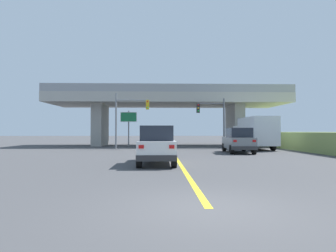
{
  "coord_description": "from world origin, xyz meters",
  "views": [
    {
      "loc": [
        -1.12,
        -6.34,
        1.73
      ],
      "look_at": [
        -0.22,
        22.1,
        2.28
      ],
      "focal_mm": 30.42,
      "sensor_mm": 36.0,
      "label": 1
    }
  ],
  "objects": [
    {
      "name": "traffic_signal_farside",
      "position": [
        -4.31,
        22.42,
        3.58
      ],
      "size": [
        3.42,
        0.36,
        5.59
      ],
      "color": "slate",
      "rests_on": "ground"
    },
    {
      "name": "traffic_signal_nearside",
      "position": [
        4.46,
        22.23,
        3.29
      ],
      "size": [
        2.88,
        0.36,
        5.09
      ],
      "color": "#56595E",
      "rests_on": "ground"
    },
    {
      "name": "suv_crossing",
      "position": [
        5.32,
        16.58,
        1.01
      ],
      "size": [
        2.13,
        4.4,
        2.02
      ],
      "rotation": [
        0.0,
        0.0,
        -0.05
      ],
      "color": "slate",
      "rests_on": "ground"
    },
    {
      "name": "overpass_bridge",
      "position": [
        0.0,
        29.2,
        5.08
      ],
      "size": [
        28.51,
        8.2,
        7.07
      ],
      "color": "#A8A59E",
      "rests_on": "ground"
    },
    {
      "name": "suv_lead",
      "position": [
        -1.23,
        8.97,
        1.01
      ],
      "size": [
        1.92,
        4.8,
        2.02
      ],
      "color": "silver",
      "rests_on": "ground"
    },
    {
      "name": "highway_sign",
      "position": [
        -4.63,
        26.55,
        3.06
      ],
      "size": [
        1.87,
        0.17,
        4.12
      ],
      "color": "slate",
      "rests_on": "ground"
    },
    {
      "name": "box_truck",
      "position": [
        8.25,
        21.26,
        1.63
      ],
      "size": [
        2.33,
        7.25,
        3.09
      ],
      "color": "silver",
      "rests_on": "ground"
    },
    {
      "name": "lane_divider_stripe",
      "position": [
        0.0,
        13.14,
        0.0
      ],
      "size": [
        0.2,
        26.28,
        0.01
      ],
      "primitive_type": "cube",
      "color": "yellow",
      "rests_on": "ground"
    },
    {
      "name": "ground",
      "position": [
        0.0,
        29.2,
        0.0
      ],
      "size": [
        160.0,
        160.0,
        0.0
      ],
      "primitive_type": "plane",
      "color": "#424244"
    }
  ]
}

